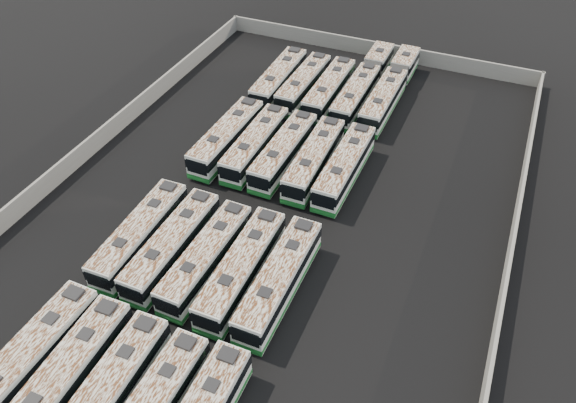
# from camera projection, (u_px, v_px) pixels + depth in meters

# --- Properties ---
(ground) EXTENTS (140.00, 140.00, 0.00)m
(ground) POSITION_uv_depth(u_px,v_px,m) (270.00, 213.00, 55.34)
(ground) COLOR black
(ground) RESTS_ON ground
(perimeter_wall) EXTENTS (45.20, 73.20, 2.20)m
(perimeter_wall) POSITION_uv_depth(u_px,v_px,m) (270.00, 205.00, 54.61)
(perimeter_wall) COLOR slate
(perimeter_wall) RESTS_ON ground
(bus_front_far_left) EXTENTS (2.95, 12.94, 3.64)m
(bus_front_far_left) POSITION_uv_depth(u_px,v_px,m) (29.00, 360.00, 40.72)
(bus_front_far_left) COLOR silver
(bus_front_far_left) RESTS_ON ground
(bus_front_left) EXTENTS (3.03, 12.90, 3.62)m
(bus_front_left) POSITION_uv_depth(u_px,v_px,m) (66.00, 378.00, 39.65)
(bus_front_left) COLOR silver
(bus_front_left) RESTS_ON ground
(bus_front_center) EXTENTS (2.94, 12.71, 3.57)m
(bus_front_center) POSITION_uv_depth(u_px,v_px,m) (106.00, 396.00, 38.62)
(bus_front_center) COLOR silver
(bus_front_center) RESTS_ON ground
(bus_midfront_far_left) EXTENTS (2.95, 12.60, 3.54)m
(bus_midfront_far_left) POSITION_uv_depth(u_px,v_px,m) (140.00, 234.00, 50.55)
(bus_midfront_far_left) COLOR silver
(bus_midfront_far_left) RESTS_ON ground
(bus_midfront_left) EXTENTS (2.73, 12.59, 3.55)m
(bus_midfront_left) POSITION_uv_depth(u_px,v_px,m) (172.00, 245.00, 49.50)
(bus_midfront_left) COLOR silver
(bus_midfront_left) RESTS_ON ground
(bus_midfront_center) EXTENTS (2.88, 12.37, 3.47)m
(bus_midfront_center) POSITION_uv_depth(u_px,v_px,m) (206.00, 258.00, 48.44)
(bus_midfront_center) COLOR silver
(bus_midfront_center) RESTS_ON ground
(bus_midfront_right) EXTENTS (2.83, 12.75, 3.59)m
(bus_midfront_right) POSITION_uv_depth(u_px,v_px,m) (242.00, 269.00, 47.40)
(bus_midfront_right) COLOR silver
(bus_midfront_right) RESTS_ON ground
(bus_midfront_far_right) EXTENTS (2.73, 12.78, 3.60)m
(bus_midfront_far_right) POSITION_uv_depth(u_px,v_px,m) (279.00, 280.00, 46.46)
(bus_midfront_far_right) COLOR silver
(bus_midfront_far_right) RESTS_ON ground
(bus_midback_far_left) EXTENTS (2.95, 12.88, 3.62)m
(bus_midback_far_left) POSITION_uv_depth(u_px,v_px,m) (227.00, 137.00, 61.92)
(bus_midback_far_left) COLOR silver
(bus_midback_far_left) RESTS_ON ground
(bus_midback_left) EXTENTS (2.69, 12.41, 3.49)m
(bus_midback_left) POSITION_uv_depth(u_px,v_px,m) (255.00, 144.00, 61.06)
(bus_midback_left) COLOR silver
(bus_midback_left) RESTS_ON ground
(bus_midback_center) EXTENTS (2.81, 12.52, 3.52)m
(bus_midback_center) POSITION_uv_depth(u_px,v_px,m) (284.00, 152.00, 60.03)
(bus_midback_center) COLOR silver
(bus_midback_center) RESTS_ON ground
(bus_midback_right) EXTENTS (2.91, 12.62, 3.54)m
(bus_midback_right) POSITION_uv_depth(u_px,v_px,m) (314.00, 159.00, 58.97)
(bus_midback_right) COLOR silver
(bus_midback_right) RESTS_ON ground
(bus_midback_far_right) EXTENTS (2.77, 12.62, 3.55)m
(bus_midback_far_right) POSITION_uv_depth(u_px,v_px,m) (345.00, 167.00, 57.97)
(bus_midback_far_right) COLOR silver
(bus_midback_far_right) RESTS_ON ground
(bus_back_far_left) EXTENTS (2.93, 12.82, 3.60)m
(bus_back_far_left) POSITION_uv_depth(u_px,v_px,m) (279.00, 79.00, 71.69)
(bus_back_far_left) COLOR silver
(bus_back_far_left) RESTS_ON ground
(bus_back_left) EXTENTS (2.82, 12.37, 3.47)m
(bus_back_left) POSITION_uv_depth(u_px,v_px,m) (303.00, 84.00, 70.90)
(bus_back_left) COLOR silver
(bus_back_left) RESTS_ON ground
(bus_back_center) EXTENTS (2.67, 12.54, 3.53)m
(bus_back_center) POSITION_uv_depth(u_px,v_px,m) (329.00, 90.00, 69.75)
(bus_back_center) COLOR silver
(bus_back_center) RESTS_ON ground
(bus_back_right) EXTENTS (2.65, 19.08, 3.46)m
(bus_back_right) POSITION_uv_depth(u_px,v_px,m) (363.00, 84.00, 71.01)
(bus_back_right) COLOR silver
(bus_back_right) RESTS_ON ground
(bus_back_far_right) EXTENTS (2.78, 19.19, 3.48)m
(bus_back_far_right) POSITION_uv_depth(u_px,v_px,m) (390.00, 88.00, 70.13)
(bus_back_far_right) COLOR silver
(bus_back_far_right) RESTS_ON ground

